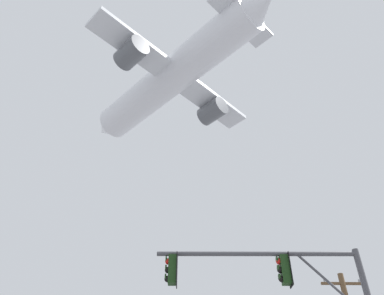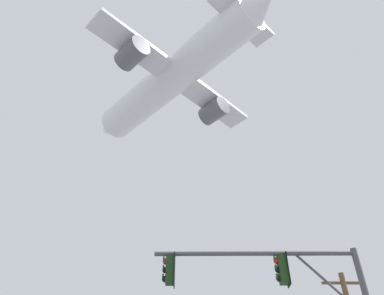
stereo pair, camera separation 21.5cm
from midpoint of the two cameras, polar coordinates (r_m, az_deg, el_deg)
name	(u,v)px [view 1 (the left image)]	position (r m, az deg, el deg)	size (l,w,h in m)	color
airplane	(172,77)	(43.35, -3.26, 10.72)	(22.17, 22.91, 7.74)	white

